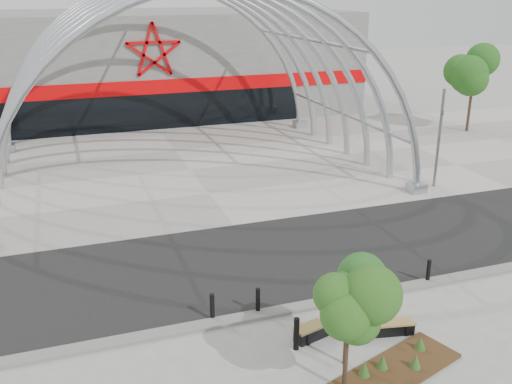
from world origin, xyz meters
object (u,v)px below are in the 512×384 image
(street_tree_0, at_px, (350,297))
(bench_0, at_px, (325,327))
(street_tree_1, at_px, (349,290))
(bench_1, at_px, (382,329))
(signal_pole, at_px, (439,137))
(bollard_2, at_px, (296,334))

(street_tree_0, height_order, bench_0, street_tree_0)
(street_tree_1, relative_size, bench_1, 1.61)
(bench_0, bearing_deg, signal_pole, 42.46)
(signal_pole, xyz_separation_m, street_tree_1, (-11.34, -11.79, -0.37))
(signal_pole, height_order, bench_1, signal_pole)
(signal_pole, xyz_separation_m, street_tree_0, (-11.86, -12.76, 0.07))
(bench_1, distance_m, bollard_2, 2.76)
(street_tree_0, relative_size, bench_1, 1.91)
(street_tree_1, bearing_deg, street_tree_0, -118.05)
(street_tree_0, height_order, bench_1, street_tree_0)
(signal_pole, distance_m, street_tree_0, 17.42)
(signal_pole, xyz_separation_m, bench_1, (-9.62, -10.90, -2.48))
(street_tree_0, relative_size, bollard_2, 3.75)
(signal_pole, bearing_deg, bench_0, -137.54)
(bench_0, xyz_separation_m, bollard_2, (-1.14, -0.47, 0.29))
(signal_pole, bearing_deg, bollard_2, -139.01)
(signal_pole, xyz_separation_m, bench_0, (-11.21, -10.26, -2.46))
(street_tree_1, xyz_separation_m, bench_1, (1.73, 0.89, -2.11))
(street_tree_0, distance_m, bench_1, 3.88)
(street_tree_0, bearing_deg, bench_0, 75.50)
(bench_0, distance_m, bollard_2, 1.27)
(street_tree_0, bearing_deg, street_tree_1, 61.95)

